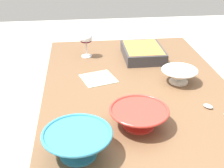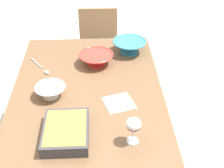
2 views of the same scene
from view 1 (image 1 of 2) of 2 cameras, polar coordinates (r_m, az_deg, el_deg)
The scene contains 8 objects.
dining_table at distance 1.59m, azimuth 4.67°, elevation -3.61°, with size 1.44×0.94×0.75m.
wine_glass at distance 1.87m, azimuth -4.89°, elevation 8.29°, with size 0.08×0.08×0.15m.
casserole_dish at distance 1.89m, azimuth 5.78°, elevation 6.02°, with size 0.30×0.23×0.07m.
mixing_bowl at distance 1.61m, azimuth 12.43°, elevation 1.69°, with size 0.19×0.19×0.07m.
small_bowl at distance 1.23m, azimuth 5.05°, elevation -6.02°, with size 0.24×0.24×0.08m.
serving_bowl at distance 1.08m, azimuth -6.44°, elevation -10.81°, with size 0.25×0.25×0.10m.
serving_spoon at distance 1.41m, azimuth 19.39°, elevation -4.85°, with size 0.22×0.16×0.01m.
napkin at distance 1.62m, azimuth -2.56°, elevation 1.05°, with size 0.16×0.17×0.00m, color #B2CCB7.
Camera 1 is at (-1.34, 0.28, 1.47)m, focal length 48.94 mm.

